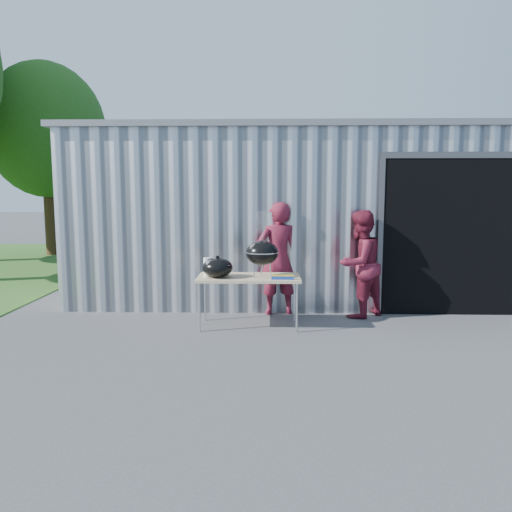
{
  "coord_description": "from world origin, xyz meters",
  "views": [
    {
      "loc": [
        0.28,
        -6.31,
        2.0
      ],
      "look_at": [
        0.09,
        0.91,
        1.05
      ],
      "focal_mm": 35.0,
      "sensor_mm": 36.0,
      "label": 1
    }
  ],
  "objects_px": {
    "folding_table": "(249,279)",
    "kettle_grill": "(262,248)",
    "person_cook": "(278,259)",
    "person_bystander": "(360,264)"
  },
  "relations": [
    {
      "from": "person_bystander",
      "to": "kettle_grill",
      "type": "bearing_deg",
      "value": -17.41
    },
    {
      "from": "folding_table",
      "to": "person_cook",
      "type": "relative_size",
      "value": 0.83
    },
    {
      "from": "folding_table",
      "to": "kettle_grill",
      "type": "height_order",
      "value": "kettle_grill"
    },
    {
      "from": "folding_table",
      "to": "kettle_grill",
      "type": "xyz_separation_m",
      "value": [
        0.19,
        -0.01,
        0.45
      ]
    },
    {
      "from": "folding_table",
      "to": "person_bystander",
      "type": "relative_size",
      "value": 0.89
    },
    {
      "from": "folding_table",
      "to": "person_bystander",
      "type": "bearing_deg",
      "value": 19.74
    },
    {
      "from": "person_cook",
      "to": "person_bystander",
      "type": "bearing_deg",
      "value": 159.43
    },
    {
      "from": "kettle_grill",
      "to": "person_cook",
      "type": "height_order",
      "value": "person_cook"
    },
    {
      "from": "kettle_grill",
      "to": "person_cook",
      "type": "distance_m",
      "value": 0.87
    },
    {
      "from": "kettle_grill",
      "to": "person_cook",
      "type": "relative_size",
      "value": 0.52
    }
  ]
}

